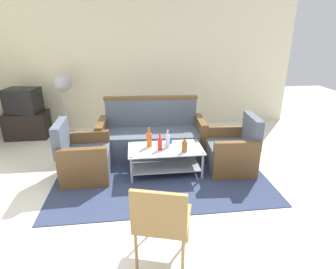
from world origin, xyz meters
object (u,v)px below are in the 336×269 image
object	(u,v)px
television	(23,101)
wicker_chair	(161,218)
bottle_red	(160,144)
cup	(169,140)
armchair_right	(232,152)
tv_stand	(28,125)
coffee_table	(165,157)
bottle_orange	(149,139)
bottle_brown	(184,146)
bottle_clear	(168,141)
couch	(152,136)
pedestal_fan	(63,86)
armchair_left	(84,159)

from	to	relation	value
television	wicker_chair	world-z (taller)	television
bottle_red	cup	world-z (taller)	bottle_red
armchair_right	wicker_chair	bearing A→B (deg)	147.84
cup	tv_stand	distance (m)	3.16
cup	wicker_chair	world-z (taller)	wicker_chair
coffee_table	bottle_red	distance (m)	0.25
bottle_orange	bottle_red	world-z (taller)	bottle_orange
bottle_brown	cup	world-z (taller)	bottle_brown
bottle_clear	tv_stand	bearing A→B (deg)	145.58
wicker_chair	cup	bearing A→B (deg)	97.08
bottle_clear	television	xyz separation A→B (m)	(-2.63, 1.81, 0.25)
bottle_brown	wicker_chair	bearing A→B (deg)	-107.42
couch	armchair_right	world-z (taller)	couch
couch	armchair_right	bearing A→B (deg)	150.99
bottle_red	bottle_brown	xyz separation A→B (m)	(0.34, -0.11, -0.01)
couch	pedestal_fan	bearing A→B (deg)	-31.73
cup	television	distance (m)	3.17
cup	pedestal_fan	xyz separation A→B (m)	(-1.91, 1.71, 0.55)
bottle_red	tv_stand	world-z (taller)	bottle_red
couch	tv_stand	distance (m)	2.68
bottle_orange	bottle_brown	xyz separation A→B (m)	(0.49, -0.25, -0.03)
bottle_orange	bottle_clear	world-z (taller)	bottle_orange
bottle_brown	armchair_right	bearing A→B (deg)	12.05
armchair_left	coffee_table	size ratio (longest dim) A/B	0.77
cup	tv_stand	size ratio (longest dim) A/B	0.12
bottle_red	cup	xyz separation A→B (m)	(0.17, 0.23, -0.04)
armchair_right	bottle_clear	xyz separation A→B (m)	(-1.01, 0.03, 0.22)
couch	bottle_red	xyz separation A→B (m)	(0.06, -0.80, 0.19)
tv_stand	pedestal_fan	bearing A→B (deg)	3.72
couch	bottle_brown	size ratio (longest dim) A/B	8.24
tv_stand	pedestal_fan	distance (m)	1.08
armchair_left	pedestal_fan	xyz separation A→B (m)	(-0.62, 1.85, 0.73)
armchair_left	tv_stand	bearing A→B (deg)	-143.65
bottle_red	tv_stand	bearing A→B (deg)	142.97
armchair_left	television	distance (m)	2.33
pedestal_fan	wicker_chair	bearing A→B (deg)	-66.17
couch	television	world-z (taller)	television
pedestal_fan	armchair_right	bearing A→B (deg)	-33.24
coffee_table	tv_stand	xyz separation A→B (m)	(-2.60, 1.84, -0.01)
bottle_red	television	world-z (taller)	television
bottle_brown	cup	bearing A→B (deg)	117.32
pedestal_fan	couch	bearing A→B (deg)	-34.35
cup	wicker_chair	size ratio (longest dim) A/B	0.12
bottle_red	bottle_clear	xyz separation A→B (m)	(0.12, 0.09, 0.01)
armchair_left	television	xyz separation A→B (m)	(-1.39, 1.81, 0.47)
bottle_orange	wicker_chair	xyz separation A→B (m)	(0.00, -1.81, -0.03)
armchair_left	bottle_brown	xyz separation A→B (m)	(1.46, -0.20, 0.21)
coffee_table	bottle_clear	distance (m)	0.25
armchair_right	bottle_clear	bearing A→B (deg)	92.81
couch	television	size ratio (longest dim) A/B	2.75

